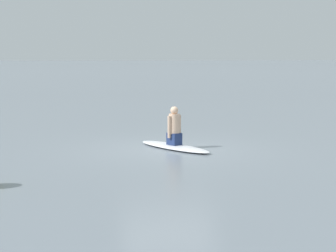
{
  "coord_description": "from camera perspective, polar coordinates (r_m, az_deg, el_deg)",
  "views": [
    {
      "loc": [
        2.38,
        15.31,
        2.55
      ],
      "look_at": [
        0.02,
        0.03,
        0.64
      ],
      "focal_mm": 63.22,
      "sensor_mm": 36.0,
      "label": 1
    }
  ],
  "objects": [
    {
      "name": "ground_plane",
      "position": [
        15.71,
        0.06,
        -2.3
      ],
      "size": [
        400.0,
        400.0,
        0.0
      ],
      "primitive_type": "plane",
      "color": "gray"
    },
    {
      "name": "surfboard",
      "position": [
        15.87,
        0.61,
        -2.01
      ],
      "size": [
        1.96,
        2.61,
        0.11
      ],
      "primitive_type": "ellipsoid",
      "rotation": [
        0.0,
        0.0,
        -1.02
      ],
      "color": "white",
      "rests_on": "ground"
    },
    {
      "name": "person_paddler",
      "position": [
        15.79,
        0.61,
        -0.14
      ],
      "size": [
        0.43,
        0.43,
        1.03
      ],
      "rotation": [
        0.0,
        0.0,
        -1.02
      ],
      "color": "navy",
      "rests_on": "surfboard"
    }
  ]
}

